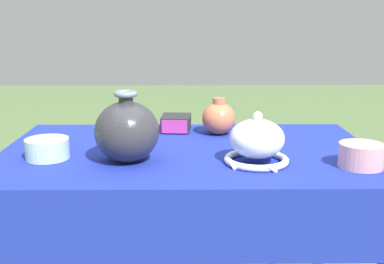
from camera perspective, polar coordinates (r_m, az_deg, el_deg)
display_table at (r=1.67m, az=-0.45°, el=-4.65°), size 1.28×0.79×0.77m
vase_tall_bulbous at (r=1.52m, az=-7.66°, el=0.11°), size 0.20×0.20×0.23m
vase_dome_bell at (r=1.51m, az=7.75°, el=-1.27°), size 0.21×0.22×0.17m
mosaic_tile_box at (r=1.92m, az=-1.86°, el=1.05°), size 0.12×0.14×0.06m
pot_squat_rose at (r=1.55m, az=19.47°, el=-2.62°), size 0.14×0.14×0.07m
jar_round_terracotta at (r=1.86m, az=3.24°, el=1.67°), size 0.13×0.13×0.14m
pot_squat_celadon at (r=1.62m, az=-16.71°, el=-1.89°), size 0.14×0.14×0.07m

